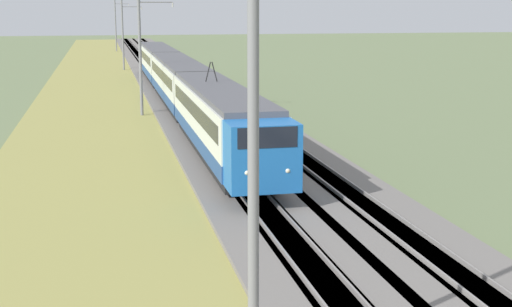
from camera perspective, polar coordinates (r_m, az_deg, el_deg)
name	(u,v)px	position (r m, az deg, el deg)	size (l,w,h in m)	color
ballast_main	(175,102)	(59.02, -6.48, 4.10)	(240.00, 4.40, 0.30)	slate
ballast_adjacent	(222,101)	(59.53, -2.71, 4.23)	(240.00, 4.40, 0.30)	slate
track_main	(175,102)	(59.02, -6.48, 4.11)	(240.00, 1.57, 0.45)	#4C4238
track_adjacent	(222,101)	(59.53, -2.71, 4.23)	(240.00, 1.57, 0.45)	#4C4238
grass_verge	(109,105)	(58.75, -11.64, 3.81)	(240.00, 12.31, 0.12)	#99934C
passenger_train	(179,80)	(55.76, -6.21, 5.88)	(60.31, 2.83, 4.92)	blue
catenary_mast_near	(256,166)	(13.50, 0.01, -1.02)	(0.22, 2.56, 9.41)	slate
catenary_mast_mid	(141,52)	(51.96, -9.20, 8.03)	(0.22, 2.56, 9.06)	slate
catenary_mast_far	(123,34)	(90.80, -10.58, 9.36)	(0.22, 2.56, 8.77)	slate
catenary_mast_distant	(116,25)	(129.68, -11.15, 10.08)	(0.22, 2.56, 9.29)	slate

